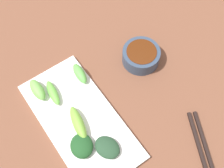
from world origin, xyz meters
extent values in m
cube|color=brown|center=(0.00, 0.00, 0.01)|extent=(2.10, 2.10, 0.02)
cylinder|color=#32435A|center=(-0.15, -0.04, 0.04)|extent=(0.10, 0.10, 0.04)
cylinder|color=#50230B|center=(-0.15, -0.04, 0.05)|extent=(0.08, 0.08, 0.03)
cube|color=white|center=(0.09, 0.02, 0.03)|extent=(0.17, 0.35, 0.01)
ellipsoid|color=#67BB45|center=(0.11, -0.08, 0.04)|extent=(0.03, 0.08, 0.02)
ellipsoid|color=#1C4921|center=(0.13, 0.09, 0.04)|extent=(0.07, 0.08, 0.02)
ellipsoid|color=#75B53D|center=(0.10, 0.04, 0.05)|extent=(0.05, 0.10, 0.03)
ellipsoid|color=#71BB52|center=(0.14, -0.10, 0.05)|extent=(0.03, 0.07, 0.03)
ellipsoid|color=#5EB54D|center=(0.02, -0.08, 0.04)|extent=(0.03, 0.07, 0.03)
ellipsoid|color=#24452C|center=(0.08, 0.12, 0.04)|extent=(0.07, 0.08, 0.02)
cube|color=black|center=(-0.11, 0.28, 0.02)|extent=(0.11, 0.21, 0.01)
cube|color=black|center=(-0.10, 0.27, 0.02)|extent=(0.11, 0.21, 0.01)
camera|label=1|loc=(0.19, 0.30, 0.76)|focal=49.69mm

